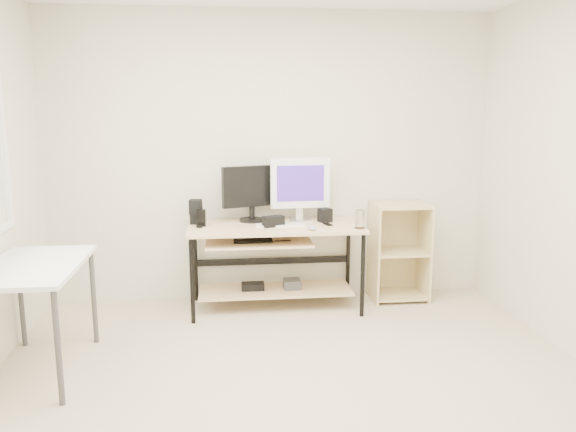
% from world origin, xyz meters
% --- Properties ---
extents(room, '(4.01, 4.01, 2.62)m').
position_xyz_m(room, '(-0.14, 0.04, 1.32)').
color(room, beige).
rests_on(room, ground).
extents(desk, '(1.50, 0.65, 0.75)m').
position_xyz_m(desk, '(-0.03, 1.66, 0.54)').
color(desk, beige).
rests_on(desk, ground).
extents(side_table, '(0.60, 1.00, 0.75)m').
position_xyz_m(side_table, '(-1.68, 0.60, 0.67)').
color(side_table, white).
rests_on(side_table, ground).
extents(shelf_unit, '(0.50, 0.40, 0.90)m').
position_xyz_m(shelf_unit, '(1.15, 1.82, 0.45)').
color(shelf_unit, beige).
rests_on(shelf_unit, ground).
extents(black_monitor, '(0.53, 0.23, 0.50)m').
position_xyz_m(black_monitor, '(-0.19, 1.86, 1.03)').
color(black_monitor, black).
rests_on(black_monitor, desk).
extents(white_imac, '(0.53, 0.17, 0.57)m').
position_xyz_m(white_imac, '(0.24, 1.82, 1.08)').
color(white_imac, silver).
rests_on(white_imac, desk).
extents(keyboard, '(0.42, 0.12, 0.01)m').
position_xyz_m(keyboard, '(0.04, 1.63, 0.76)').
color(keyboard, white).
rests_on(keyboard, desk).
extents(mouse, '(0.08, 0.11, 0.04)m').
position_xyz_m(mouse, '(0.28, 1.43, 0.77)').
color(mouse, '#B8B8BD').
rests_on(mouse, desk).
extents(center_speaker, '(0.20, 0.15, 0.09)m').
position_xyz_m(center_speaker, '(-0.02, 1.61, 0.80)').
color(center_speaker, black).
rests_on(center_speaker, desk).
extents(speaker_left, '(0.12, 0.12, 0.21)m').
position_xyz_m(speaker_left, '(-0.69, 1.81, 0.86)').
color(speaker_left, black).
rests_on(speaker_left, desk).
extents(speaker_right, '(0.13, 0.13, 0.12)m').
position_xyz_m(speaker_right, '(0.45, 1.75, 0.81)').
color(speaker_right, black).
rests_on(speaker_right, desk).
extents(audio_controller, '(0.08, 0.05, 0.15)m').
position_xyz_m(audio_controller, '(-0.63, 1.69, 0.82)').
color(audio_controller, black).
rests_on(audio_controller, desk).
extents(volume_puck, '(0.07, 0.07, 0.02)m').
position_xyz_m(volume_puck, '(-0.65, 1.63, 0.76)').
color(volume_puck, black).
rests_on(volume_puck, desk).
extents(smartphone, '(0.08, 0.11, 0.01)m').
position_xyz_m(smartphone, '(0.45, 1.62, 0.75)').
color(smartphone, black).
rests_on(smartphone, desk).
extents(coaster, '(0.10, 0.10, 0.01)m').
position_xyz_m(coaster, '(0.69, 1.44, 0.75)').
color(coaster, '#8B5E3F').
rests_on(coaster, desk).
extents(drinking_glass, '(0.08, 0.08, 0.15)m').
position_xyz_m(drinking_glass, '(0.69, 1.44, 0.83)').
color(drinking_glass, white).
rests_on(drinking_glass, coaster).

